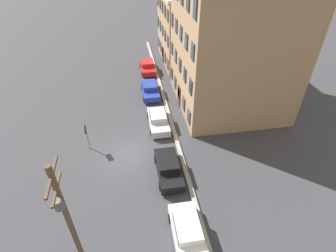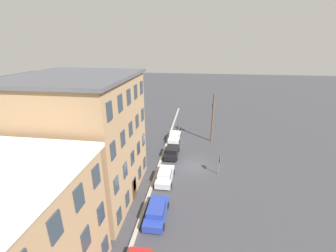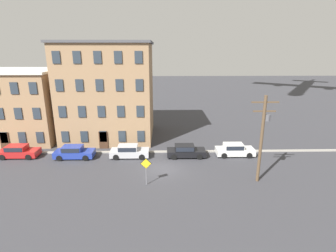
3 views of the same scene
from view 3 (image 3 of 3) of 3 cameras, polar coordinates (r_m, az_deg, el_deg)
name	(u,v)px [view 3 (image 3 of 3)]	position (r m, az deg, el deg)	size (l,w,h in m)	color
ground_plane	(163,168)	(27.72, -1.00, -9.22)	(200.00, 200.00, 0.00)	#38383D
kerb_strip	(163,152)	(31.81, -1.04, -5.60)	(56.00, 0.36, 0.16)	#9E998E
apartment_corner	(20,104)	(41.31, -29.52, 4.12)	(11.46, 9.84, 9.43)	#9E7A56
apartment_midblock	(109,91)	(37.37, -12.72, 7.54)	(12.19, 10.93, 12.99)	#9E7A56
car_red	(18,151)	(34.77, -29.83, -4.74)	(4.40, 1.92, 1.43)	#B21E1E
car_blue	(74,152)	(31.85, -19.82, -5.29)	(4.40, 1.92, 1.43)	#233899
car_silver	(129,151)	(30.56, -8.48, -5.38)	(4.40, 1.92, 1.43)	#B7B7BC
car_black	(186,151)	(30.37, 3.84, -5.37)	(4.40, 1.92, 1.43)	black
car_white	(234,149)	(31.63, 14.25, -4.96)	(4.40, 1.92, 1.43)	silver
caution_sign	(146,167)	(23.96, -4.79, -8.92)	(1.02, 0.08, 2.62)	slate
utility_pole	(262,135)	(25.00, 19.87, -1.79)	(2.40, 0.44, 8.16)	brown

